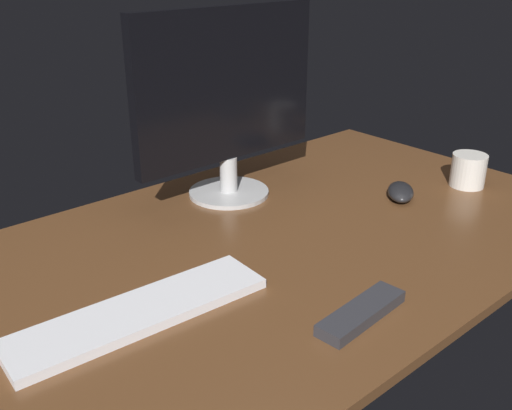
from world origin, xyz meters
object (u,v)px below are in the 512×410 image
keyboard (140,312)px  coffee_mug (468,170)px  monitor (227,96)px  computer_mouse (401,192)px  tv_remote (361,313)px

keyboard → coffee_mug: coffee_mug is taller
monitor → computer_mouse: bearing=-44.9°
monitor → tv_remote: size_ratio=2.65×
keyboard → coffee_mug: 92.08cm
monitor → tv_remote: (-16.56, -54.84, -23.20)cm
monitor → computer_mouse: 46.92cm
keyboard → computer_mouse: (72.51, 1.76, 0.87)cm
coffee_mug → tv_remote: bearing=-163.1°
keyboard → computer_mouse: 72.54cm
computer_mouse → coffee_mug: coffee_mug is taller
keyboard → computer_mouse: size_ratio=3.90×
tv_remote → coffee_mug: bearing=12.3°
keyboard → tv_remote: bearing=-38.5°
coffee_mug → keyboard: bearing=177.4°
monitor → keyboard: (-43.33, -30.80, -23.38)cm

